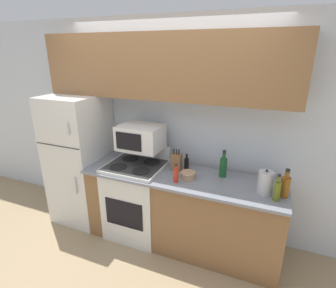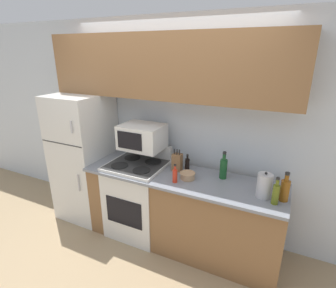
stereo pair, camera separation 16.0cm
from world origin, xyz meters
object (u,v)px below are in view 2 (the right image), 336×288
at_px(knife_block, 177,162).
at_px(bottle_olive_oil, 276,194).
at_px(refrigerator, 85,157).
at_px(bottle_soy_sauce, 187,163).
at_px(microwave, 142,137).
at_px(bottle_wine_green, 223,168).
at_px(bottle_hot_sauce, 175,175).
at_px(kettle, 264,186).
at_px(bowl, 188,175).
at_px(bottle_whiskey, 285,190).
at_px(stove, 138,197).

bearing_deg(knife_block, bottle_olive_oil, -13.71).
xyz_separation_m(refrigerator, bottle_soy_sauce, (1.41, 0.13, 0.13)).
bearing_deg(bottle_olive_oil, microwave, 170.57).
xyz_separation_m(bottle_wine_green, bottle_hot_sauce, (-0.42, -0.31, -0.04)).
bearing_deg(kettle, bowl, 177.75).
bearing_deg(knife_block, kettle, -10.48).
relative_size(bottle_whiskey, bottle_hot_sauce, 1.40).
distance_m(knife_block, bottle_hot_sauce, 0.29).
height_order(microwave, bowl, microwave).
relative_size(bowl, bottle_soy_sauce, 0.92).
relative_size(bottle_wine_green, bottle_whiskey, 1.07).
distance_m(stove, bowl, 0.79).
bearing_deg(stove, bottle_soy_sauce, 18.35).
distance_m(refrigerator, bottle_wine_green, 1.85).
bearing_deg(knife_block, refrigerator, -177.38).
height_order(refrigerator, bowl, refrigerator).
xyz_separation_m(bottle_wine_green, bottle_olive_oil, (0.54, -0.29, -0.02)).
distance_m(bottle_soy_sauce, kettle, 0.90).
bearing_deg(bottle_whiskey, bowl, 178.92).
relative_size(knife_block, bowl, 1.55).
bearing_deg(bottle_olive_oil, bottle_soy_sauce, 161.06).
bearing_deg(bottle_whiskey, knife_block, 171.73).
xyz_separation_m(refrigerator, microwave, (0.88, 0.05, 0.39)).
bearing_deg(bowl, bottle_wine_green, 28.34).
relative_size(bowl, bottle_whiskey, 0.59).
height_order(knife_block, bottle_olive_oil, bottle_olive_oil).
relative_size(stove, bottle_soy_sauce, 6.01).
bearing_deg(refrigerator, stove, -3.52).
bearing_deg(bottle_hot_sauce, stove, 163.92).
xyz_separation_m(stove, knife_block, (0.47, 0.11, 0.51)).
bearing_deg(bottle_whiskey, bottle_soy_sauce, 167.10).
xyz_separation_m(knife_block, bowl, (0.19, -0.15, -0.06)).
bearing_deg(bottle_wine_green, bottle_olive_oil, -28.34).
xyz_separation_m(refrigerator, bottle_wine_green, (1.84, 0.09, 0.17)).
height_order(bottle_hot_sauce, kettle, kettle).
bearing_deg(microwave, bottle_whiskey, -5.64).
height_order(stove, bottle_wine_green, bottle_wine_green).
height_order(knife_block, bottle_wine_green, bottle_wine_green).
distance_m(microwave, bottle_hot_sauce, 0.66).
height_order(refrigerator, bottle_olive_oil, refrigerator).
distance_m(refrigerator, bottle_olive_oil, 2.39).
xyz_separation_m(microwave, kettle, (1.40, -0.17, -0.22)).
height_order(knife_block, bottle_hot_sauce, knife_block).
bearing_deg(bowl, kettle, -2.25).
xyz_separation_m(knife_block, bottle_whiskey, (1.13, -0.16, 0.01)).
height_order(bottle_olive_oil, kettle, bottle_olive_oil).
distance_m(bottle_wine_green, kettle, 0.48).
bearing_deg(bottle_soy_sauce, stove, -161.65).
distance_m(knife_block, bottle_olive_oil, 1.09).
bearing_deg(microwave, bowl, -12.30).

